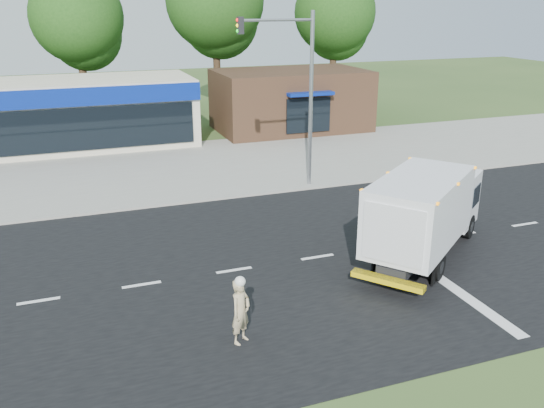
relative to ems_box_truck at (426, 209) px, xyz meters
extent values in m
plane|color=#385123|center=(-3.39, 1.21, -1.78)|extent=(120.00, 120.00, 0.00)
cube|color=black|center=(-3.39, 1.21, -1.77)|extent=(60.00, 14.00, 0.02)
cube|color=gray|center=(-3.39, 9.41, -1.72)|extent=(60.00, 2.40, 0.12)
cube|color=gray|center=(-3.39, 15.21, -1.77)|extent=(60.00, 9.00, 0.02)
cube|color=silver|center=(-12.39, 1.21, -1.76)|extent=(1.20, 0.15, 0.01)
cube|color=silver|center=(-9.39, 1.21, -1.76)|extent=(1.20, 0.15, 0.01)
cube|color=silver|center=(-6.39, 1.21, -1.76)|extent=(1.20, 0.15, 0.01)
cube|color=silver|center=(-3.39, 1.21, -1.76)|extent=(1.20, 0.15, 0.01)
cube|color=silver|center=(-0.39, 1.21, -1.76)|extent=(1.20, 0.15, 0.01)
cube|color=silver|center=(2.61, 1.21, -1.76)|extent=(1.20, 0.15, 0.01)
cube|color=silver|center=(5.61, 1.21, -1.76)|extent=(1.20, 0.15, 0.01)
cube|color=silver|center=(-0.39, -1.79, -1.76)|extent=(0.40, 7.00, 0.01)
cube|color=black|center=(-0.60, -0.47, -1.12)|extent=(4.26, 3.63, 0.33)
cube|color=white|center=(2.02, 1.58, -0.32)|extent=(2.71, 2.74, 1.97)
cube|color=black|center=(2.71, 2.13, -0.14)|extent=(1.21, 1.49, 0.84)
cube|color=white|center=(-0.60, -0.47, 0.19)|extent=(5.07, 4.66, 2.20)
cube|color=silver|center=(-2.45, -1.93, 0.14)|extent=(1.20, 1.51, 1.78)
cube|color=yellow|center=(-2.59, -2.03, -1.26)|extent=(1.64, 1.97, 0.17)
cube|color=orange|center=(-0.60, -0.47, 1.27)|extent=(4.94, 4.57, 0.07)
cylinder|color=black|center=(1.50, 2.31, -1.33)|extent=(0.88, 0.78, 0.90)
cylinder|color=black|center=(2.60, 0.91, -1.33)|extent=(0.88, 0.78, 0.90)
cylinder|color=black|center=(-1.69, -0.14, -1.33)|extent=(0.88, 0.78, 0.90)
cylinder|color=black|center=(-0.54, -1.61, -1.33)|extent=(0.88, 0.78, 0.90)
imported|color=tan|center=(-7.41, -2.87, -0.89)|extent=(0.77, 0.72, 1.77)
sphere|color=white|center=(-7.41, -2.87, -0.04)|extent=(0.28, 0.28, 0.28)
cube|color=beige|center=(-12.39, 21.21, 0.22)|extent=(18.00, 6.00, 4.00)
cube|color=navy|center=(-12.39, 18.16, 1.62)|extent=(18.00, 0.30, 1.00)
cube|color=black|center=(-12.39, 18.16, -0.18)|extent=(17.00, 0.12, 2.40)
cube|color=#382316|center=(3.61, 21.21, 0.22)|extent=(10.00, 6.00, 4.00)
cube|color=navy|center=(3.61, 18.11, 1.12)|extent=(3.00, 1.20, 0.20)
cube|color=black|center=(3.61, 18.16, -0.28)|extent=(3.00, 0.12, 2.20)
cylinder|color=gray|center=(-0.39, 8.81, 2.22)|extent=(0.18, 0.18, 8.00)
cylinder|color=gray|center=(-2.09, 8.81, 5.82)|extent=(3.40, 0.12, 0.12)
cube|color=black|center=(-3.69, 8.81, 5.62)|extent=(0.25, 0.25, 0.70)
cylinder|color=#332114|center=(-9.39, 29.21, 1.65)|extent=(0.56, 0.56, 6.86)
sphere|color=#1D4614|center=(-9.39, 29.21, 5.57)|extent=(6.47, 6.47, 6.47)
sphere|color=#1D4614|center=(-8.89, 29.71, 4.30)|extent=(5.10, 5.10, 5.10)
cylinder|color=#332114|center=(0.61, 29.21, 2.14)|extent=(0.56, 0.56, 7.84)
sphere|color=#1D4614|center=(0.61, 29.21, 6.62)|extent=(7.39, 7.39, 7.39)
sphere|color=#1D4614|center=(1.11, 29.71, 5.17)|extent=(5.82, 5.82, 5.82)
cylinder|color=#332114|center=(10.61, 29.21, 1.72)|extent=(0.56, 0.56, 7.00)
sphere|color=#1D4614|center=(10.61, 29.21, 5.72)|extent=(6.60, 6.60, 6.60)
sphere|color=#1D4614|center=(11.11, 29.71, 4.42)|extent=(5.20, 5.20, 5.20)
camera|label=1|loc=(-11.09, -15.26, 6.57)|focal=38.00mm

